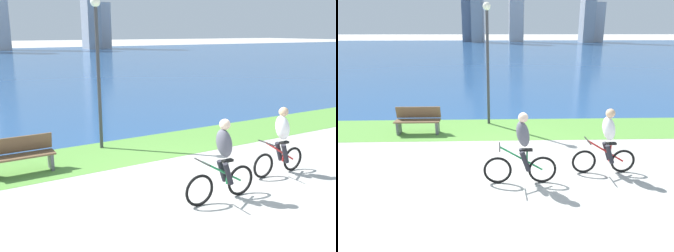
{
  "view_description": "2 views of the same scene",
  "coord_description": "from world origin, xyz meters",
  "views": [
    {
      "loc": [
        -4.25,
        -6.59,
        3.34
      ],
      "look_at": [
        -0.08,
        0.59,
        1.26
      ],
      "focal_mm": 40.35,
      "sensor_mm": 36.0,
      "label": 1
    },
    {
      "loc": [
        -0.3,
        -7.31,
        3.46
      ],
      "look_at": [
        -0.06,
        -0.17,
        1.13
      ],
      "focal_mm": 32.56,
      "sensor_mm": 36.0,
      "label": 2
    }
  ],
  "objects": [
    {
      "name": "ground_plane",
      "position": [
        0.0,
        0.0,
        0.0
      ],
      "size": [
        300.0,
        300.0,
        0.0
      ],
      "primitive_type": "plane",
      "color": "#B2AFA8"
    },
    {
      "name": "grass_strip_bayside",
      "position": [
        0.0,
        2.97,
        0.0
      ],
      "size": [
        120.0,
        2.37,
        0.01
      ],
      "primitive_type": "cube",
      "color": "#59933D",
      "rests_on": "ground"
    },
    {
      "name": "bay_water_surface",
      "position": [
        0.0,
        41.58,
        0.0
      ],
      "size": [
        300.0,
        74.85,
        0.0
      ],
      "primitive_type": "cube",
      "color": "navy",
      "rests_on": "ground"
    },
    {
      "name": "cyclist_lead",
      "position": [
        0.27,
        -0.98,
        0.84
      ],
      "size": [
        1.69,
        0.52,
        1.7
      ],
      "color": "black",
      "rests_on": "ground"
    },
    {
      "name": "cyclist_trailing",
      "position": [
        2.37,
        -0.52,
        0.83
      ],
      "size": [
        1.57,
        0.52,
        1.64
      ],
      "color": "black",
      "rests_on": "ground"
    },
    {
      "name": "bench_near_path",
      "position": [
        -2.96,
        2.64,
        0.45
      ],
      "size": [
        1.5,
        0.47,
        0.9
      ],
      "color": "brown",
      "rests_on": "ground"
    },
    {
      "name": "lamppost_tall",
      "position": [
        -0.59,
        3.64,
        2.76
      ],
      "size": [
        0.28,
        0.28,
        4.26
      ],
      "color": "#38383D",
      "rests_on": "ground"
    }
  ]
}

